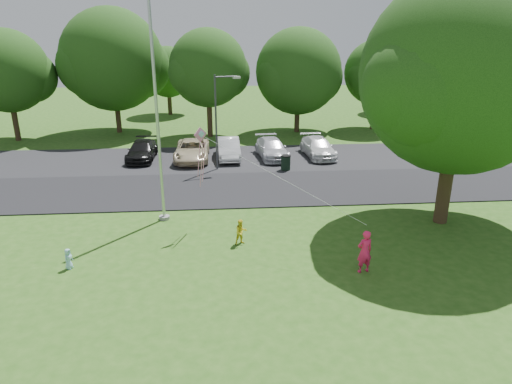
{
  "coord_description": "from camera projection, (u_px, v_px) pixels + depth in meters",
  "views": [
    {
      "loc": [
        -0.75,
        -15.31,
        8.48
      ],
      "look_at": [
        0.8,
        4.0,
        1.6
      ],
      "focal_mm": 32.0,
      "sensor_mm": 36.0,
      "label": 1
    }
  ],
  "objects": [
    {
      "name": "parking_strip",
      "position": [
        232.0,
        159.0,
        31.82
      ],
      "size": [
        42.0,
        7.0,
        0.06
      ],
      "primitive_type": "cube",
      "color": "black",
      "rests_on": "ground"
    },
    {
      "name": "flagpole",
      "position": [
        158.0,
        133.0,
        20.31
      ],
      "size": [
        0.5,
        0.5,
        10.0
      ],
      "color": "#B7BABF",
      "rests_on": "ground"
    },
    {
      "name": "ground",
      "position": [
        243.0,
        267.0,
        17.27
      ],
      "size": [
        120.0,
        120.0,
        0.0
      ],
      "primitive_type": "plane",
      "color": "#295416",
      "rests_on": "ground"
    },
    {
      "name": "woman",
      "position": [
        365.0,
        252.0,
        16.7
      ],
      "size": [
        0.69,
        0.53,
        1.66
      ],
      "primitive_type": "imported",
      "rotation": [
        0.0,
        0.0,
        3.39
      ],
      "color": "#FD215F",
      "rests_on": "ground"
    },
    {
      "name": "big_tree",
      "position": [
        459.0,
        80.0,
        19.16
      ],
      "size": [
        9.17,
        8.48,
        10.97
      ],
      "rotation": [
        0.0,
        0.0,
        -0.06
      ],
      "color": "#332316",
      "rests_on": "ground"
    },
    {
      "name": "parked_cars",
      "position": [
        230.0,
        149.0,
        31.59
      ],
      "size": [
        14.25,
        5.01,
        1.39
      ],
      "color": "black",
      "rests_on": "ground"
    },
    {
      "name": "trash_can",
      "position": [
        286.0,
        163.0,
        29.04
      ],
      "size": [
        0.64,
        0.64,
        1.01
      ],
      "rotation": [
        0.0,
        0.0,
        0.09
      ],
      "color": "black",
      "rests_on": "ground"
    },
    {
      "name": "street_lamp",
      "position": [
        219.0,
        114.0,
        28.27
      ],
      "size": [
        1.64,
        0.63,
        5.98
      ],
      "rotation": [
        0.0,
        0.0,
        0.29
      ],
      "color": "#3F3F44",
      "rests_on": "ground"
    },
    {
      "name": "kite",
      "position": [
        204.0,
        146.0,
        19.34
      ],
      "size": [
        6.28,
        4.75,
        2.76
      ],
      "rotation": [
        0.0,
        0.0,
        0.62
      ],
      "color": "pink",
      "rests_on": "ground"
    },
    {
      "name": "tree_row",
      "position": [
        246.0,
        65.0,
        38.25
      ],
      "size": [
        64.35,
        11.94,
        10.88
      ],
      "color": "#332316",
      "rests_on": "ground"
    },
    {
      "name": "child_yellow",
      "position": [
        241.0,
        232.0,
        19.01
      ],
      "size": [
        0.64,
        0.57,
        1.09
      ],
      "primitive_type": "imported",
      "rotation": [
        0.0,
        0.0,
        0.34
      ],
      "color": "yellow",
      "rests_on": "ground"
    },
    {
      "name": "child_blue",
      "position": [
        68.0,
        259.0,
        17.07
      ],
      "size": [
        0.37,
        0.46,
        0.81
      ],
      "primitive_type": "imported",
      "rotation": [
        0.0,
        0.0,
        1.26
      ],
      "color": "#98D5EA",
      "rests_on": "ground"
    },
    {
      "name": "park_road",
      "position": [
        235.0,
        189.0,
        25.72
      ],
      "size": [
        60.0,
        6.0,
        0.06
      ],
      "primitive_type": "cube",
      "color": "black",
      "rests_on": "ground"
    },
    {
      "name": "horizon_trees",
      "position": [
        264.0,
        72.0,
        47.96
      ],
      "size": [
        77.46,
        7.2,
        7.02
      ],
      "color": "#332316",
      "rests_on": "ground"
    }
  ]
}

